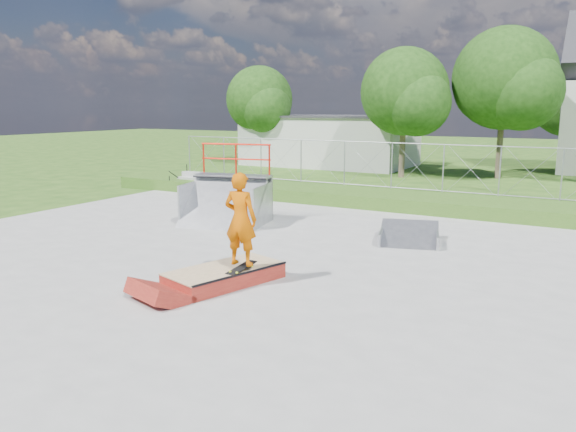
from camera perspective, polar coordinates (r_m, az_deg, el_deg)
name	(u,v)px	position (r m, az deg, el deg)	size (l,w,h in m)	color
ground	(242,266)	(13.21, -4.68, -5.08)	(120.00, 120.00, 0.00)	#274F16
concrete_pad	(242,265)	(13.21, -4.68, -5.00)	(20.00, 16.00, 0.04)	gray
grass_berm	(382,198)	(21.51, 9.52, 1.78)	(24.00, 3.00, 0.50)	#274F16
grind_box	(225,276)	(11.87, -6.46, -6.08)	(1.84, 2.68, 0.36)	maroon
quarter_pipe	(224,186)	(17.57, -6.48, 3.07)	(2.48, 2.10, 2.48)	gray
flat_bank_ramp	(409,235)	(15.56, 12.20, -1.92)	(1.55, 1.65, 0.48)	gray
skateboard	(241,268)	(11.60, -4.77, -5.29)	(0.22, 0.80, 0.02)	black
skater	(241,223)	(11.37, -4.84, -0.68)	(0.69, 0.46, 1.91)	#CB5701
concrete_stairs	(191,182)	(24.97, -9.83, 3.40)	(1.50, 1.60, 0.80)	gray
chain_link_fence	(392,166)	(22.30, 10.49, 5.06)	(20.00, 0.06, 1.80)	#96999E
utility_building_flat	(330,141)	(35.92, 4.29, 7.59)	(10.00, 6.00, 3.00)	silver
tree_left_near	(408,95)	(29.71, 12.10, 11.94)	(4.76, 4.48, 6.65)	brown
tree_center	(510,82)	(30.66, 21.60, 12.53)	(5.44, 5.12, 7.60)	brown
tree_left_far	(261,102)	(35.75, -2.74, 11.50)	(4.42, 4.16, 6.18)	brown
tree_back_mid	(571,107)	(38.42, 26.79, 9.86)	(4.08, 3.84, 5.70)	brown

